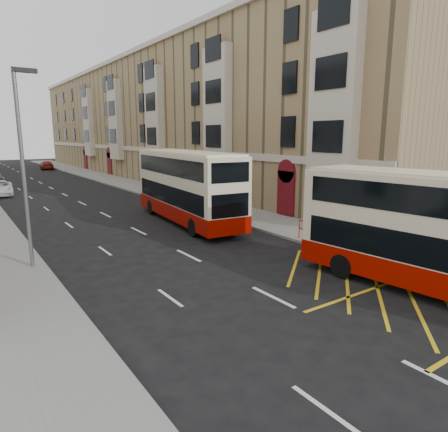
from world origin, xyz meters
TOP-DOWN VIEW (x-y plane):
  - ground at (0.00, 0.00)m, footprint 200.00×200.00m
  - pavement_right at (8.00, 30.00)m, footprint 4.00×120.00m
  - kerb_right at (6.00, 30.00)m, footprint 0.25×120.00m
  - road_markings at (0.00, 45.00)m, footprint 10.00×110.00m
  - terrace_right at (14.88, 45.38)m, footprint 10.75×79.00m
  - guard_railing at (6.25, 5.75)m, footprint 0.06×6.56m
  - street_lamp_near at (-6.35, 12.00)m, footprint 0.93×0.18m
  - double_decker_rear at (3.59, 16.51)m, footprint 3.79×11.69m
  - pedestrian_mid at (9.12, 2.99)m, footprint 1.05×0.97m
  - pedestrian_far at (6.80, 3.64)m, footprint 1.09×0.62m
  - car_red at (4.70, 66.36)m, footprint 2.60×5.05m

SIDE VIEW (x-z plane):
  - ground at x=0.00m, z-range 0.00..0.00m
  - road_markings at x=0.00m, z-range 0.00..0.01m
  - pavement_right at x=8.00m, z-range 0.00..0.15m
  - kerb_right at x=6.00m, z-range 0.00..0.15m
  - car_red at x=4.70m, z-range 0.00..1.40m
  - guard_railing at x=6.25m, z-range 0.35..1.36m
  - pedestrian_mid at x=9.12m, z-range 0.15..1.87m
  - pedestrian_far at x=6.80m, z-range 0.15..1.91m
  - double_decker_rear at x=3.59m, z-range 0.04..4.62m
  - street_lamp_near at x=-6.35m, z-range 0.64..8.64m
  - terrace_right at x=14.88m, z-range -0.10..15.15m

